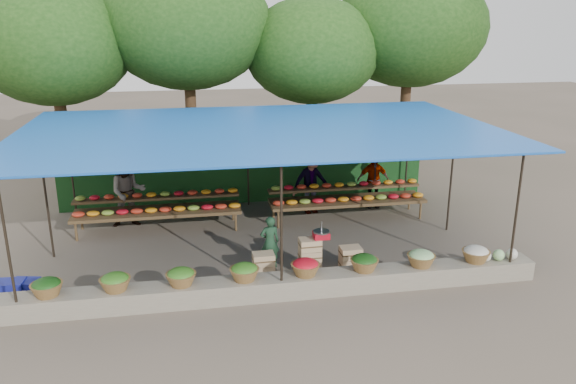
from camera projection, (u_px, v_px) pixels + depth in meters
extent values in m
plane|color=brown|center=(262.00, 242.00, 13.65)|extent=(60.00, 60.00, 0.00)
cube|color=#6E6658|center=(280.00, 286.00, 11.00)|extent=(10.60, 0.55, 0.40)
cylinder|color=black|center=(8.00, 250.00, 9.69)|extent=(0.05, 0.05, 2.80)
cylinder|color=black|center=(281.00, 232.00, 10.50)|extent=(0.05, 0.05, 2.80)
cylinder|color=black|center=(516.00, 217.00, 11.31)|extent=(0.05, 0.05, 2.80)
cylinder|color=black|center=(46.00, 199.00, 12.42)|extent=(0.05, 0.05, 2.80)
cylinder|color=black|center=(451.00, 178.00, 14.03)|extent=(0.05, 0.05, 2.80)
cylinder|color=black|center=(71.00, 166.00, 15.14)|extent=(0.05, 0.05, 2.80)
cylinder|color=black|center=(248.00, 158.00, 15.95)|extent=(0.05, 0.05, 2.80)
cylinder|color=black|center=(408.00, 151.00, 16.75)|extent=(0.05, 0.05, 2.80)
cube|color=#1753B3|center=(260.00, 129.00, 12.80)|extent=(10.80, 6.60, 0.04)
cube|color=#1753B3|center=(274.00, 157.00, 10.98)|extent=(10.80, 2.19, 0.26)
cube|color=#1753B3|center=(250.00, 121.00, 14.73)|extent=(10.80, 2.19, 0.26)
cylinder|color=#97979C|center=(254.00, 149.00, 14.35)|extent=(9.60, 0.01, 0.01)
ellipsoid|color=gold|center=(71.00, 167.00, 13.68)|extent=(0.23, 0.17, 0.30)
ellipsoid|color=gold|center=(98.00, 166.00, 13.79)|extent=(0.23, 0.17, 0.30)
ellipsoid|color=gold|center=(125.00, 165.00, 13.89)|extent=(0.23, 0.17, 0.30)
ellipsoid|color=gold|center=(151.00, 164.00, 14.00)|extent=(0.23, 0.17, 0.30)
ellipsoid|color=gold|center=(178.00, 163.00, 14.11)|extent=(0.23, 0.17, 0.30)
ellipsoid|color=gold|center=(203.00, 161.00, 14.22)|extent=(0.23, 0.17, 0.30)
ellipsoid|color=gold|center=(229.00, 160.00, 14.33)|extent=(0.23, 0.17, 0.30)
ellipsoid|color=gold|center=(254.00, 159.00, 14.44)|extent=(0.23, 0.17, 0.30)
ellipsoid|color=gold|center=(278.00, 158.00, 14.54)|extent=(0.23, 0.17, 0.30)
ellipsoid|color=gold|center=(303.00, 157.00, 14.65)|extent=(0.23, 0.17, 0.30)
ellipsoid|color=gold|center=(327.00, 156.00, 14.76)|extent=(0.23, 0.17, 0.30)
ellipsoid|color=gold|center=(350.00, 155.00, 14.87)|extent=(0.23, 0.17, 0.30)
ellipsoid|color=gold|center=(373.00, 154.00, 14.98)|extent=(0.23, 0.17, 0.30)
ellipsoid|color=gold|center=(396.00, 153.00, 15.09)|extent=(0.23, 0.17, 0.30)
ellipsoid|color=gold|center=(419.00, 152.00, 15.19)|extent=(0.23, 0.17, 0.30)
ellipsoid|color=#184612|center=(46.00, 285.00, 10.15)|extent=(0.52, 0.52, 0.23)
ellipsoid|color=#36721E|center=(115.00, 279.00, 10.35)|extent=(0.52, 0.52, 0.23)
ellipsoid|color=#36721E|center=(181.00, 274.00, 10.56)|extent=(0.52, 0.52, 0.23)
ellipsoid|color=#36721E|center=(244.00, 269.00, 10.76)|extent=(0.52, 0.52, 0.23)
ellipsoid|color=red|center=(305.00, 265.00, 10.96)|extent=(0.52, 0.52, 0.23)
ellipsoid|color=#184612|center=(364.00, 260.00, 11.16)|extent=(0.52, 0.52, 0.23)
ellipsoid|color=#92CB7F|center=(421.00, 256.00, 11.37)|extent=(0.52, 0.52, 0.23)
ellipsoid|color=beige|center=(476.00, 252.00, 11.57)|extent=(0.52, 0.52, 0.23)
cube|color=#1B4D1E|center=(247.00, 161.00, 16.23)|extent=(10.60, 0.06, 2.50)
cylinder|color=#3A2315|center=(63.00, 125.00, 17.57)|extent=(0.36, 0.36, 3.97)
ellipsoid|color=#15370F|center=(53.00, 44.00, 16.82)|extent=(4.77, 4.77, 3.69)
cylinder|color=#3A2315|center=(191.00, 112.00, 18.54)|extent=(0.36, 0.36, 4.48)
ellipsoid|color=#15370F|center=(187.00, 23.00, 17.70)|extent=(5.39, 5.39, 4.17)
cylinder|color=#3A2315|center=(311.00, 121.00, 19.05)|extent=(0.36, 0.36, 3.71)
ellipsoid|color=#15370F|center=(312.00, 51.00, 18.35)|extent=(4.47, 4.47, 3.45)
cylinder|color=#3A2315|center=(405.00, 107.00, 19.92)|extent=(0.36, 0.36, 4.35)
ellipsoid|color=#15370F|center=(410.00, 27.00, 19.10)|extent=(5.24, 5.24, 4.05)
cube|color=#49351D|center=(158.00, 212.00, 14.29)|extent=(4.20, 0.95, 0.08)
cube|color=#49351D|center=(157.00, 198.00, 14.49)|extent=(4.20, 0.35, 0.06)
cylinder|color=#49351D|center=(76.00, 231.00, 13.67)|extent=(0.06, 0.06, 0.50)
cylinder|color=#49351D|center=(236.00, 221.00, 14.32)|extent=(0.06, 0.06, 0.50)
cylinder|color=#49351D|center=(82.00, 220.00, 14.42)|extent=(0.06, 0.06, 0.50)
cylinder|color=#49351D|center=(233.00, 211.00, 15.07)|extent=(0.06, 0.06, 0.50)
ellipsoid|color=red|center=(78.00, 214.00, 13.80)|extent=(0.31, 0.26, 0.13)
ellipsoid|color=olive|center=(80.00, 198.00, 14.14)|extent=(0.26, 0.22, 0.12)
ellipsoid|color=orange|center=(93.00, 213.00, 13.86)|extent=(0.31, 0.26, 0.13)
ellipsoid|color=red|center=(95.00, 198.00, 14.20)|extent=(0.26, 0.22, 0.12)
ellipsoid|color=olive|center=(108.00, 213.00, 13.92)|extent=(0.31, 0.26, 0.13)
ellipsoid|color=red|center=(109.00, 197.00, 14.26)|extent=(0.26, 0.22, 0.12)
ellipsoid|color=red|center=(122.00, 212.00, 13.98)|extent=(0.31, 0.26, 0.13)
ellipsoid|color=orange|center=(123.00, 196.00, 14.32)|extent=(0.26, 0.22, 0.12)
ellipsoid|color=red|center=(137.00, 211.00, 14.04)|extent=(0.31, 0.26, 0.13)
ellipsoid|color=red|center=(137.00, 195.00, 14.38)|extent=(0.26, 0.22, 0.12)
ellipsoid|color=orange|center=(151.00, 210.00, 14.10)|extent=(0.31, 0.26, 0.13)
ellipsoid|color=orange|center=(151.00, 195.00, 14.44)|extent=(0.26, 0.22, 0.12)
ellipsoid|color=red|center=(165.00, 209.00, 14.16)|extent=(0.31, 0.26, 0.13)
ellipsoid|color=olive|center=(165.00, 194.00, 14.50)|extent=(0.26, 0.22, 0.12)
ellipsoid|color=orange|center=(179.00, 209.00, 14.22)|extent=(0.31, 0.26, 0.13)
ellipsoid|color=red|center=(179.00, 193.00, 14.56)|extent=(0.26, 0.22, 0.12)
ellipsoid|color=olive|center=(193.00, 208.00, 14.27)|extent=(0.31, 0.26, 0.13)
ellipsoid|color=red|center=(192.00, 192.00, 14.62)|extent=(0.26, 0.22, 0.12)
ellipsoid|color=red|center=(207.00, 207.00, 14.33)|extent=(0.31, 0.26, 0.13)
ellipsoid|color=orange|center=(206.00, 192.00, 14.67)|extent=(0.26, 0.22, 0.12)
ellipsoid|color=red|center=(221.00, 206.00, 14.39)|extent=(0.31, 0.26, 0.13)
ellipsoid|color=red|center=(219.00, 191.00, 14.73)|extent=(0.26, 0.22, 0.12)
ellipsoid|color=orange|center=(235.00, 205.00, 14.45)|extent=(0.31, 0.26, 0.13)
ellipsoid|color=orange|center=(233.00, 190.00, 14.79)|extent=(0.26, 0.22, 0.12)
cube|color=#49351D|center=(347.00, 201.00, 15.14)|extent=(4.20, 0.95, 0.08)
cube|color=#49351D|center=(344.00, 188.00, 15.33)|extent=(4.20, 0.35, 0.06)
cylinder|color=#49351D|center=(278.00, 219.00, 14.51)|extent=(0.06, 0.06, 0.50)
cylinder|color=#49351D|center=(420.00, 210.00, 15.16)|extent=(0.06, 0.06, 0.50)
cylinder|color=#49351D|center=(274.00, 209.00, 15.26)|extent=(0.06, 0.06, 0.50)
cylinder|color=#49351D|center=(409.00, 201.00, 15.92)|extent=(0.06, 0.06, 0.50)
ellipsoid|color=red|center=(279.00, 203.00, 14.65)|extent=(0.31, 0.26, 0.13)
ellipsoid|color=olive|center=(276.00, 188.00, 14.99)|extent=(0.26, 0.22, 0.12)
ellipsoid|color=orange|center=(292.00, 202.00, 14.70)|extent=(0.31, 0.26, 0.13)
ellipsoid|color=red|center=(289.00, 187.00, 15.05)|extent=(0.26, 0.22, 0.12)
ellipsoid|color=olive|center=(305.00, 201.00, 14.76)|extent=(0.31, 0.26, 0.13)
ellipsoid|color=red|center=(301.00, 187.00, 15.10)|extent=(0.26, 0.22, 0.12)
ellipsoid|color=red|center=(318.00, 201.00, 14.82)|extent=(0.31, 0.26, 0.13)
ellipsoid|color=orange|center=(314.00, 186.00, 15.16)|extent=(0.26, 0.22, 0.12)
ellipsoid|color=red|center=(331.00, 200.00, 14.88)|extent=(0.31, 0.26, 0.13)
ellipsoid|color=red|center=(327.00, 185.00, 15.22)|extent=(0.26, 0.22, 0.12)
ellipsoid|color=orange|center=(343.00, 199.00, 14.94)|extent=(0.31, 0.26, 0.13)
ellipsoid|color=orange|center=(339.00, 185.00, 15.28)|extent=(0.26, 0.22, 0.12)
ellipsoid|color=red|center=(356.00, 198.00, 15.00)|extent=(0.31, 0.26, 0.13)
ellipsoid|color=olive|center=(352.00, 184.00, 15.34)|extent=(0.26, 0.22, 0.12)
ellipsoid|color=orange|center=(368.00, 198.00, 15.06)|extent=(0.31, 0.26, 0.13)
ellipsoid|color=red|center=(364.00, 183.00, 15.40)|extent=(0.26, 0.22, 0.12)
ellipsoid|color=olive|center=(381.00, 197.00, 15.12)|extent=(0.31, 0.26, 0.13)
ellipsoid|color=red|center=(376.00, 183.00, 15.46)|extent=(0.26, 0.22, 0.12)
ellipsoid|color=red|center=(393.00, 196.00, 15.18)|extent=(0.31, 0.26, 0.13)
ellipsoid|color=orange|center=(388.00, 182.00, 15.52)|extent=(0.26, 0.22, 0.12)
ellipsoid|color=red|center=(406.00, 196.00, 15.23)|extent=(0.31, 0.26, 0.13)
ellipsoid|color=red|center=(400.00, 181.00, 15.58)|extent=(0.26, 0.22, 0.12)
ellipsoid|color=orange|center=(418.00, 195.00, 15.29)|extent=(0.31, 0.26, 0.13)
ellipsoid|color=orange|center=(412.00, 181.00, 15.63)|extent=(0.26, 0.22, 0.12)
cube|color=tan|center=(264.00, 270.00, 11.87)|extent=(0.46, 0.35, 0.25)
cube|color=tan|center=(263.00, 259.00, 11.79)|extent=(0.46, 0.35, 0.25)
cube|color=tan|center=(310.00, 267.00, 12.04)|extent=(0.46, 0.35, 0.25)
cube|color=tan|center=(310.00, 256.00, 11.96)|extent=(0.46, 0.35, 0.25)
cube|color=tan|center=(310.00, 244.00, 11.88)|extent=(0.46, 0.35, 0.25)
cube|color=tan|center=(350.00, 264.00, 12.19)|extent=(0.46, 0.35, 0.25)
cube|color=tan|center=(351.00, 253.00, 12.11)|extent=(0.46, 0.35, 0.25)
cube|color=red|center=(321.00, 235.00, 11.86)|extent=(0.33, 0.28, 0.13)
cylinder|color=#97979C|center=(321.00, 232.00, 11.84)|extent=(0.35, 0.35, 0.03)
cylinder|color=#97979C|center=(321.00, 227.00, 11.81)|extent=(0.03, 0.03, 0.24)
imported|color=#1C3E26|center=(270.00, 242.00, 12.16)|extent=(0.45, 0.32, 1.17)
imported|color=slate|center=(128.00, 192.00, 14.46)|extent=(0.97, 0.80, 1.86)
imported|color=slate|center=(311.00, 182.00, 15.45)|extent=(1.29, 0.93, 1.80)
imported|color=slate|center=(373.00, 181.00, 15.96)|extent=(0.95, 0.44, 1.58)
cube|color=navy|center=(11.00, 289.00, 10.99)|extent=(0.56, 0.42, 0.32)
cube|color=navy|center=(26.00, 287.00, 11.07)|extent=(0.57, 0.46, 0.30)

